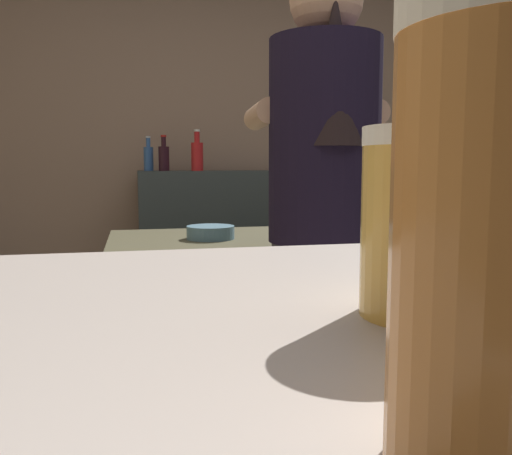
{
  "coord_description": "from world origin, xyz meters",
  "views": [
    {
      "loc": [
        -0.6,
        -1.42,
        1.16
      ],
      "look_at": [
        -0.45,
        -0.75,
        1.08
      ],
      "focal_mm": 38.44,
      "sensor_mm": 36.0,
      "label": 1
    }
  ],
  "objects_px": {
    "bartender": "(324,211)",
    "chefs_knife": "(356,233)",
    "bottle_olive_oil": "(164,157)",
    "pint_glass_near": "(426,222)",
    "pint_glass_far": "(509,241)",
    "mixing_bowl": "(211,232)",
    "bottle_soy": "(149,157)",
    "bottle_vinegar": "(197,155)",
    "knife_block": "(480,203)"
  },
  "relations": [
    {
      "from": "pint_glass_near",
      "to": "pint_glass_far",
      "type": "height_order",
      "value": "pint_glass_far"
    },
    {
      "from": "bottle_vinegar",
      "to": "bottle_olive_oil",
      "type": "height_order",
      "value": "bottle_vinegar"
    },
    {
      "from": "bottle_vinegar",
      "to": "bottle_soy",
      "type": "relative_size",
      "value": 1.19
    },
    {
      "from": "knife_block",
      "to": "bartender",
      "type": "bearing_deg",
      "value": -150.53
    },
    {
      "from": "bartender",
      "to": "bottle_olive_oil",
      "type": "bearing_deg",
      "value": 17.88
    },
    {
      "from": "knife_block",
      "to": "bottle_olive_oil",
      "type": "distance_m",
      "value": 1.75
    },
    {
      "from": "pint_glass_far",
      "to": "bottle_olive_oil",
      "type": "relative_size",
      "value": 0.73
    },
    {
      "from": "chefs_knife",
      "to": "pint_glass_near",
      "type": "distance_m",
      "value": 1.83
    },
    {
      "from": "bartender",
      "to": "knife_block",
      "type": "height_order",
      "value": "bartender"
    },
    {
      "from": "bottle_soy",
      "to": "bottle_olive_oil",
      "type": "height_order",
      "value": "bottle_olive_oil"
    },
    {
      "from": "pint_glass_near",
      "to": "pint_glass_far",
      "type": "xyz_separation_m",
      "value": [
        -0.07,
        -0.18,
        0.01
      ]
    },
    {
      "from": "knife_block",
      "to": "mixing_bowl",
      "type": "relative_size",
      "value": 1.62
    },
    {
      "from": "bartender",
      "to": "bottle_olive_oil",
      "type": "distance_m",
      "value": 1.73
    },
    {
      "from": "pint_glass_near",
      "to": "bottle_vinegar",
      "type": "relative_size",
      "value": 0.5
    },
    {
      "from": "knife_block",
      "to": "bottle_vinegar",
      "type": "distance_m",
      "value": 1.63
    },
    {
      "from": "mixing_bowl",
      "to": "bottle_olive_oil",
      "type": "height_order",
      "value": "bottle_olive_oil"
    },
    {
      "from": "bottle_vinegar",
      "to": "bottle_olive_oil",
      "type": "relative_size",
      "value": 1.18
    },
    {
      "from": "pint_glass_near",
      "to": "chefs_knife",
      "type": "bearing_deg",
      "value": 68.49
    },
    {
      "from": "mixing_bowl",
      "to": "bottle_soy",
      "type": "bearing_deg",
      "value": 97.81
    },
    {
      "from": "chefs_knife",
      "to": "bottle_vinegar",
      "type": "xyz_separation_m",
      "value": [
        -0.48,
        1.29,
        0.33
      ]
    },
    {
      "from": "knife_block",
      "to": "chefs_knife",
      "type": "relative_size",
      "value": 1.19
    },
    {
      "from": "pint_glass_near",
      "to": "pint_glass_far",
      "type": "relative_size",
      "value": 0.81
    },
    {
      "from": "bartender",
      "to": "bottle_soy",
      "type": "bearing_deg",
      "value": 19.91
    },
    {
      "from": "chefs_knife",
      "to": "bottle_olive_oil",
      "type": "bearing_deg",
      "value": 138.6
    },
    {
      "from": "chefs_knife",
      "to": "pint_glass_far",
      "type": "relative_size",
      "value": 1.59
    },
    {
      "from": "pint_glass_far",
      "to": "bottle_vinegar",
      "type": "xyz_separation_m",
      "value": [
        0.26,
        3.15,
        0.08
      ]
    },
    {
      "from": "mixing_bowl",
      "to": "pint_glass_near",
      "type": "relative_size",
      "value": 1.44
    },
    {
      "from": "bottle_olive_oil",
      "to": "bartender",
      "type": "bearing_deg",
      "value": -76.56
    },
    {
      "from": "chefs_knife",
      "to": "bottle_olive_oil",
      "type": "relative_size",
      "value": 1.15
    },
    {
      "from": "knife_block",
      "to": "bottle_olive_oil",
      "type": "height_order",
      "value": "bottle_olive_oil"
    },
    {
      "from": "bartender",
      "to": "chefs_knife",
      "type": "xyz_separation_m",
      "value": [
        0.28,
        0.4,
        -0.13
      ]
    },
    {
      "from": "chefs_knife",
      "to": "bartender",
      "type": "bearing_deg",
      "value": -104.33
    },
    {
      "from": "pint_glass_far",
      "to": "bottle_vinegar",
      "type": "distance_m",
      "value": 3.16
    },
    {
      "from": "mixing_bowl",
      "to": "pint_glass_far",
      "type": "xyz_separation_m",
      "value": [
        -0.16,
        -1.85,
        0.23
      ]
    },
    {
      "from": "chefs_knife",
      "to": "bottle_olive_oil",
      "type": "height_order",
      "value": "bottle_olive_oil"
    },
    {
      "from": "pint_glass_near",
      "to": "mixing_bowl",
      "type": "bearing_deg",
      "value": 87.12
    },
    {
      "from": "chefs_knife",
      "to": "bottle_vinegar",
      "type": "relative_size",
      "value": 0.98
    },
    {
      "from": "chefs_knife",
      "to": "bottle_soy",
      "type": "relative_size",
      "value": 1.17
    },
    {
      "from": "bottle_vinegar",
      "to": "bottle_soy",
      "type": "distance_m",
      "value": 0.29
    },
    {
      "from": "mixing_bowl",
      "to": "bottle_vinegar",
      "type": "xyz_separation_m",
      "value": [
        0.1,
        1.3,
        0.31
      ]
    },
    {
      "from": "mixing_bowl",
      "to": "pint_glass_far",
      "type": "bearing_deg",
      "value": -94.84
    },
    {
      "from": "knife_block",
      "to": "mixing_bowl",
      "type": "bearing_deg",
      "value": -174.91
    },
    {
      "from": "pint_glass_near",
      "to": "pint_glass_far",
      "type": "distance_m",
      "value": 0.19
    },
    {
      "from": "mixing_bowl",
      "to": "bottle_soy",
      "type": "xyz_separation_m",
      "value": [
        -0.19,
        1.36,
        0.29
      ]
    },
    {
      "from": "knife_block",
      "to": "bottle_olive_oil",
      "type": "bearing_deg",
      "value": 137.88
    },
    {
      "from": "bottle_olive_oil",
      "to": "pint_glass_far",
      "type": "bearing_deg",
      "value": -91.05
    },
    {
      "from": "mixing_bowl",
      "to": "pint_glass_far",
      "type": "height_order",
      "value": "pint_glass_far"
    },
    {
      "from": "pint_glass_far",
      "to": "bottle_soy",
      "type": "xyz_separation_m",
      "value": [
        -0.03,
        3.21,
        0.06
      ]
    },
    {
      "from": "mixing_bowl",
      "to": "bottle_soy",
      "type": "distance_m",
      "value": 1.4
    },
    {
      "from": "knife_block",
      "to": "bottle_soy",
      "type": "relative_size",
      "value": 1.39
    }
  ]
}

